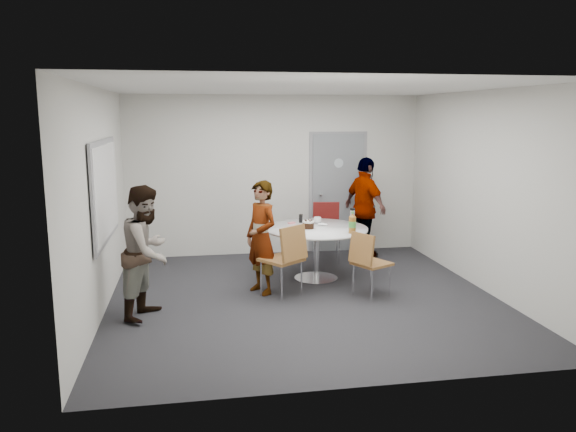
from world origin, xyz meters
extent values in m
plane|color=black|center=(0.00, 0.00, 0.00)|extent=(5.00, 5.00, 0.00)
plane|color=silver|center=(0.00, 0.00, 2.70)|extent=(5.00, 5.00, 0.00)
plane|color=beige|center=(0.00, 2.50, 1.35)|extent=(5.00, 0.00, 5.00)
plane|color=beige|center=(-2.50, 0.00, 1.35)|extent=(0.00, 5.00, 5.00)
plane|color=beige|center=(2.50, 0.00, 1.35)|extent=(0.00, 5.00, 5.00)
plane|color=beige|center=(0.00, -2.50, 1.35)|extent=(5.00, 0.00, 5.00)
cube|color=slate|center=(1.10, 2.47, 1.02)|extent=(0.90, 0.05, 2.05)
cube|color=gray|center=(1.10, 2.50, 1.02)|extent=(1.02, 0.04, 2.12)
cylinder|color=#B2BFC6|center=(1.10, 2.44, 1.55)|extent=(0.16, 0.01, 0.16)
cylinder|color=silver|center=(0.78, 2.41, 1.02)|extent=(0.04, 0.14, 0.04)
cube|color=gray|center=(-2.46, 0.20, 1.45)|extent=(0.03, 1.90, 1.25)
cube|color=white|center=(-2.44, 0.20, 1.45)|extent=(0.01, 1.78, 1.13)
cylinder|color=white|center=(0.35, 0.80, 0.75)|extent=(1.47, 1.47, 0.03)
cylinder|color=silver|center=(0.35, 0.80, 0.38)|extent=(0.09, 0.09, 0.72)
cylinder|color=silver|center=(0.35, 0.80, 0.01)|extent=(0.63, 0.63, 0.02)
cylinder|color=white|center=(0.21, 0.72, 0.77)|extent=(0.21, 0.21, 0.01)
cylinder|color=black|center=(0.21, 0.72, 0.82)|extent=(0.16, 0.16, 0.09)
cylinder|color=white|center=(0.21, 0.72, 0.87)|extent=(0.16, 0.16, 0.02)
cylinder|color=#8E591F|center=(0.75, 0.35, 0.88)|extent=(0.10, 0.10, 0.23)
cylinder|color=#428E39|center=(0.75, 0.35, 0.89)|extent=(0.10, 0.10, 0.09)
cone|color=#8E591F|center=(0.75, 0.35, 1.02)|extent=(0.10, 0.10, 0.05)
cylinder|color=#479543|center=(0.75, 0.35, 1.06)|extent=(0.04, 0.04, 0.02)
imported|color=white|center=(0.44, 1.14, 0.81)|extent=(0.16, 0.16, 0.09)
cylinder|color=black|center=(0.20, 1.21, 0.84)|extent=(0.06, 0.06, 0.13)
cylinder|color=silver|center=(0.94, 1.03, 0.87)|extent=(0.08, 0.08, 0.20)
cylinder|color=black|center=(0.94, 1.03, 0.98)|extent=(0.08, 0.08, 0.03)
cube|color=#E07076|center=(0.05, 1.17, 0.78)|extent=(0.12, 0.10, 0.02)
ellipsoid|color=white|center=(0.47, 0.95, 0.78)|extent=(0.19, 0.19, 0.03)
cube|color=brown|center=(-0.28, 0.12, 0.50)|extent=(0.65, 0.65, 0.04)
cube|color=brown|center=(-0.14, -0.05, 0.75)|extent=(0.41, 0.35, 0.44)
cylinder|color=silver|center=(-0.24, 0.39, 0.25)|extent=(0.02, 0.02, 0.50)
cylinder|color=silver|center=(-0.54, 0.16, 0.25)|extent=(0.02, 0.02, 0.50)
cylinder|color=silver|center=(-0.01, 0.09, 0.25)|extent=(0.02, 0.02, 0.50)
cylinder|color=silver|center=(-0.31, -0.14, 0.25)|extent=(0.02, 0.02, 0.50)
cube|color=brown|center=(0.89, -0.09, 0.45)|extent=(0.56, 0.56, 0.03)
cube|color=brown|center=(0.72, -0.18, 0.67)|extent=(0.27, 0.39, 0.40)
cylinder|color=silver|center=(1.12, -0.16, 0.22)|extent=(0.02, 0.02, 0.45)
cylinder|color=silver|center=(0.96, 0.14, 0.22)|extent=(0.02, 0.02, 0.45)
cylinder|color=silver|center=(0.83, -0.32, 0.22)|extent=(0.02, 0.02, 0.45)
cylinder|color=silver|center=(0.67, -0.02, 0.22)|extent=(0.02, 0.02, 0.45)
cube|color=#5D1412|center=(0.74, 1.77, 0.49)|extent=(0.52, 0.52, 0.04)
cube|color=#5D1412|center=(0.77, 1.98, 0.74)|extent=(0.44, 0.16, 0.43)
cylinder|color=silver|center=(0.53, 1.61, 0.24)|extent=(0.02, 0.02, 0.49)
cylinder|color=silver|center=(0.89, 1.56, 0.24)|extent=(0.02, 0.02, 0.49)
cylinder|color=silver|center=(0.59, 1.98, 0.24)|extent=(0.02, 0.02, 0.49)
cylinder|color=silver|center=(0.95, 1.92, 0.24)|extent=(0.02, 0.02, 0.49)
imported|color=#A5C6EA|center=(-0.51, 0.32, 0.76)|extent=(0.59, 0.66, 1.52)
imported|color=white|center=(-1.95, -0.34, 0.79)|extent=(0.84, 0.93, 1.57)
imported|color=black|center=(1.44, 1.95, 0.84)|extent=(0.74, 1.07, 1.68)
camera|label=1|loc=(-1.41, -6.93, 2.38)|focal=35.00mm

